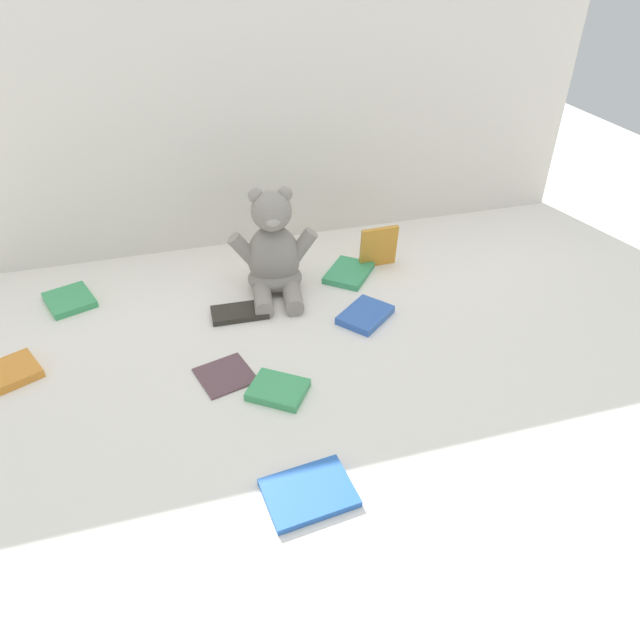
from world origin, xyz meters
TOP-DOWN VIEW (x-y plane):
  - ground_plane at (0.00, 0.00)m, footprint 3.20×3.20m
  - backdrop_drape at (0.00, 0.46)m, footprint 1.70×0.03m
  - teddy_bear at (-0.04, 0.19)m, footprint 0.21×0.19m
  - book_case_0 at (-0.20, -0.09)m, footprint 0.12×0.12m
  - book_case_1 at (-0.59, 0.02)m, footprint 0.12×0.12m
  - book_case_2 at (0.23, 0.22)m, footprint 0.10×0.02m
  - book_case_3 at (-0.11, -0.17)m, footprint 0.13×0.12m
  - book_case_4 at (-0.12, -0.40)m, footprint 0.14×0.11m
  - book_case_5 at (-0.50, 0.26)m, footprint 0.13×0.14m
  - book_case_6 at (-0.14, 0.10)m, footprint 0.13×0.07m
  - book_case_7 at (0.15, 0.20)m, footprint 0.15×0.15m
  - book_case_8 at (0.12, 0.01)m, footprint 0.14×0.14m

SIDE VIEW (x-z plane):
  - ground_plane at x=0.00m, z-range 0.00..0.00m
  - book_case_0 at x=-0.20m, z-range 0.00..0.01m
  - book_case_4 at x=-0.12m, z-range 0.00..0.01m
  - book_case_6 at x=-0.14m, z-range 0.00..0.01m
  - book_case_7 at x=0.15m, z-range 0.00..0.02m
  - book_case_5 at x=-0.50m, z-range 0.00..0.02m
  - book_case_3 at x=-0.11m, z-range 0.00..0.02m
  - book_case_8 at x=0.12m, z-range 0.00..0.02m
  - book_case_1 at x=-0.59m, z-range 0.00..0.02m
  - book_case_2 at x=0.23m, z-range 0.00..0.10m
  - teddy_bear at x=-0.04m, z-range -0.03..0.22m
  - backdrop_drape at x=0.00m, z-range 0.00..0.71m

